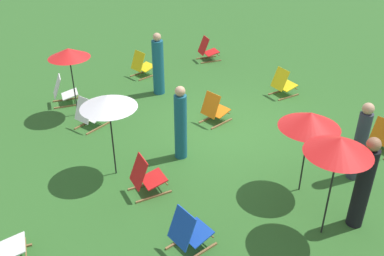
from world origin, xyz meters
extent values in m
plane|color=#2D6026|center=(0.00, 0.00, 0.00)|extent=(40.00, 40.00, 0.00)
cube|color=olive|center=(2.05, 2.63, 0.02)|extent=(0.26, 0.74, 0.04)
cube|color=olive|center=(2.47, 2.76, 0.02)|extent=(0.26, 0.74, 0.04)
cube|color=white|center=(2.29, 2.60, 0.27)|extent=(0.59, 0.56, 0.13)
cube|color=white|center=(2.20, 2.89, 0.55)|extent=(0.53, 0.38, 0.57)
cylinder|color=olive|center=(2.35, 2.41, 0.20)|extent=(0.43, 0.16, 0.03)
cube|color=olive|center=(0.46, -2.56, 0.02)|extent=(0.10, 0.76, 0.04)
cube|color=olive|center=(0.90, -2.60, 0.02)|extent=(0.10, 0.76, 0.04)
cube|color=yellow|center=(0.67, -2.68, 0.27)|extent=(0.52, 0.47, 0.13)
cube|color=yellow|center=(0.70, -2.38, 0.55)|extent=(0.50, 0.29, 0.57)
cylinder|color=olive|center=(0.65, -2.88, 0.20)|extent=(0.44, 0.07, 0.03)
cube|color=olive|center=(-1.06, 2.89, 0.02)|extent=(0.15, 0.76, 0.04)
cube|color=olive|center=(-0.63, 2.83, 0.02)|extent=(0.15, 0.76, 0.04)
cube|color=red|center=(-0.86, 2.76, 0.27)|extent=(0.54, 0.50, 0.13)
cube|color=red|center=(-0.81, 3.06, 0.55)|extent=(0.51, 0.32, 0.57)
cylinder|color=olive|center=(-0.89, 2.56, 0.20)|extent=(0.44, 0.09, 0.03)
cube|color=olive|center=(4.08, -0.05, 0.02)|extent=(0.15, 0.76, 0.04)
cube|color=olive|center=(4.52, 0.02, 0.02)|extent=(0.15, 0.76, 0.04)
cube|color=yellow|center=(4.31, -0.11, 0.27)|extent=(0.54, 0.50, 0.13)
cube|color=yellow|center=(4.27, 0.18, 0.55)|extent=(0.51, 0.31, 0.57)
cylinder|color=olive|center=(4.34, -0.31, 0.20)|extent=(0.44, 0.09, 0.03)
cube|color=olive|center=(3.95, -2.48, 0.02)|extent=(0.23, 0.74, 0.04)
cube|color=olive|center=(4.37, -2.59, 0.02)|extent=(0.23, 0.74, 0.04)
cube|color=red|center=(4.14, -2.63, 0.27)|extent=(0.58, 0.54, 0.13)
cube|color=red|center=(4.21, -2.34, 0.55)|extent=(0.53, 0.36, 0.57)
cylinder|color=olive|center=(4.08, -2.83, 0.20)|extent=(0.43, 0.14, 0.03)
cube|color=olive|center=(0.39, -0.03, 0.02)|extent=(0.13, 0.76, 0.04)
cube|color=olive|center=(0.83, 0.03, 0.02)|extent=(0.13, 0.76, 0.04)
cube|color=orange|center=(0.62, -0.10, 0.27)|extent=(0.53, 0.49, 0.13)
cube|color=orange|center=(0.59, 0.20, 0.55)|extent=(0.51, 0.31, 0.57)
cylinder|color=olive|center=(0.65, -0.30, 0.20)|extent=(0.44, 0.08, 0.03)
cube|color=olive|center=(3.64, 2.78, 0.02)|extent=(0.24, 0.74, 0.04)
cube|color=olive|center=(4.07, 2.66, 0.02)|extent=(0.24, 0.74, 0.04)
cube|color=white|center=(3.83, 2.62, 0.27)|extent=(0.58, 0.55, 0.13)
cube|color=white|center=(3.91, 2.91, 0.55)|extent=(0.53, 0.37, 0.57)
cylinder|color=olive|center=(3.77, 2.43, 0.20)|extent=(0.43, 0.15, 0.03)
cube|color=olive|center=(-2.48, -2.26, 0.02)|extent=(0.13, 0.76, 0.04)
cube|color=orange|center=(-2.72, -2.09, 0.55)|extent=(0.51, 0.31, 0.57)
cube|color=olive|center=(-2.76, 3.05, 0.02)|extent=(0.07, 0.76, 0.04)
cube|color=olive|center=(-2.33, 3.07, 0.02)|extent=(0.07, 0.76, 0.04)
cube|color=#1947B7|center=(-2.54, 2.96, 0.27)|extent=(0.50, 0.46, 0.13)
cube|color=#1947B7|center=(-2.56, 3.26, 0.55)|extent=(0.49, 0.27, 0.57)
cylinder|color=olive|center=(-2.53, 2.76, 0.20)|extent=(0.44, 0.05, 0.03)
cube|color=olive|center=(-0.82, 5.61, 0.02)|extent=(0.23, 0.74, 0.04)
cube|color=white|center=(-1.06, 5.57, 0.27)|extent=(0.58, 0.54, 0.13)
cylinder|color=olive|center=(-1.11, 5.37, 0.20)|extent=(0.43, 0.14, 0.03)
cylinder|color=black|center=(3.06, 2.74, 0.91)|extent=(0.03, 0.03, 1.82)
cone|color=red|center=(3.06, 2.74, 1.72)|extent=(1.04, 1.04, 0.24)
cylinder|color=black|center=(0.10, 3.12, 0.91)|extent=(0.03, 0.03, 1.81)
cone|color=white|center=(0.10, 3.12, 1.71)|extent=(1.13, 1.13, 0.26)
cylinder|color=black|center=(-3.61, 0.99, 0.96)|extent=(0.03, 0.03, 1.93)
cone|color=red|center=(-3.61, 0.99, 1.82)|extent=(1.09, 1.09, 0.28)
cylinder|color=black|center=(-2.56, 0.39, 0.86)|extent=(0.03, 0.03, 1.73)
cone|color=red|center=(-2.56, 0.39, 1.60)|extent=(1.15, 1.15, 0.31)
cylinder|color=#195972|center=(-0.18, 1.64, 0.76)|extent=(0.34, 0.34, 1.52)
sphere|color=tan|center=(-0.18, 1.64, 1.62)|extent=(0.22, 0.22, 0.22)
cylinder|color=#195972|center=(2.93, 0.26, 0.79)|extent=(0.38, 0.38, 1.58)
sphere|color=tan|center=(2.93, 0.26, 1.69)|extent=(0.23, 0.23, 0.23)
cylinder|color=black|center=(-3.81, 0.34, 0.80)|extent=(0.40, 0.40, 1.59)
sphere|color=#936647|center=(-3.81, 0.34, 1.70)|extent=(0.24, 0.24, 0.24)
cylinder|color=#333847|center=(-2.94, -0.83, 0.76)|extent=(0.36, 0.36, 1.51)
sphere|color=tan|center=(-2.94, -0.83, 1.62)|extent=(0.23, 0.23, 0.23)
camera|label=1|loc=(-6.73, 6.08, 5.35)|focal=39.44mm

